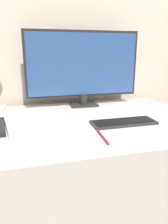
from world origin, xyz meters
TOP-DOWN VIEW (x-y plane):
  - wall_back at (0.00, 0.58)m, footprint 3.60×0.05m
  - desk at (0.00, 0.12)m, footprint 1.12×0.76m
  - monitor at (0.07, 0.40)m, footprint 0.67×0.11m
  - keyboard at (0.16, 0.02)m, footprint 0.30×0.11m
  - laptop at (-0.20, 0.08)m, footprint 0.34×0.28m
  - ereader at (-0.18, 0.09)m, footprint 0.12×0.19m
  - pen at (0.01, -0.11)m, footprint 0.02×0.14m

SIDE VIEW (x-z plane):
  - desk at x=0.00m, z-range 0.00..0.72m
  - pen at x=0.01m, z-range 0.72..0.73m
  - keyboard at x=0.16m, z-range 0.72..0.73m
  - laptop at x=-0.20m, z-range 0.72..0.74m
  - ereader at x=-0.18m, z-range 0.74..0.75m
  - monitor at x=0.07m, z-range 0.74..1.17m
  - wall_back at x=0.00m, z-range 0.00..2.40m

